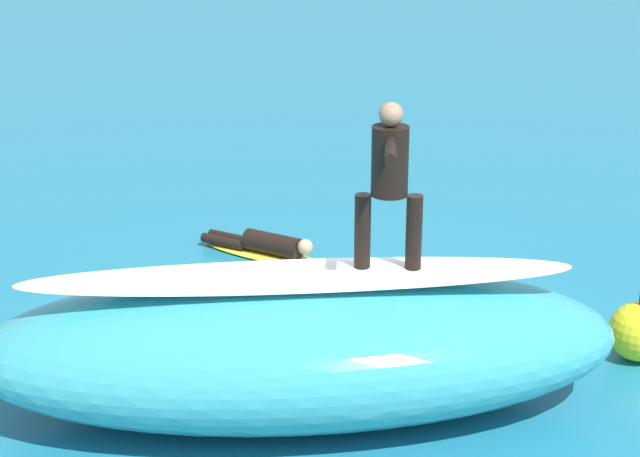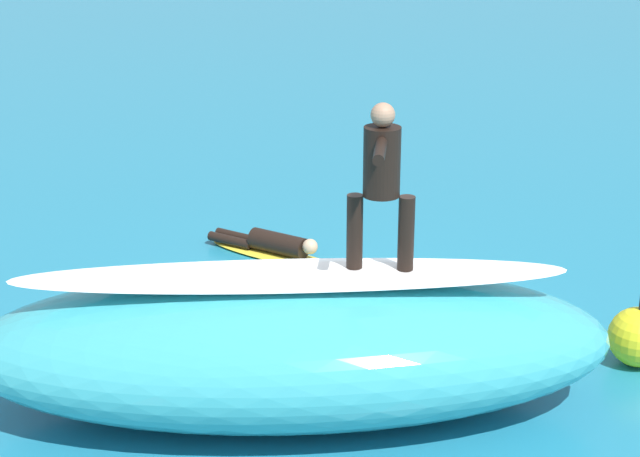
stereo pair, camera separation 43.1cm
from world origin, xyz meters
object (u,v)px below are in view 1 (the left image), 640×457
surfer_riding (390,174)px  surfboard_paddling (273,256)px  surfboard_riding (387,272)px  buoy_marker (639,331)px  surfer_paddling (265,243)px

surfer_riding → surfboard_paddling: size_ratio=0.72×
surfboard_riding → surfer_riding: surfer_riding is taller
surfboard_paddling → buoy_marker: bearing=-5.7°
surfboard_paddling → surfboard_riding: bearing=-41.9°
surfboard_riding → surfboard_paddling: size_ratio=0.91×
surfer_riding → surfboard_paddling: (1.54, -4.10, -2.50)m
surfboard_riding → surfer_riding: bearing=136.0°
surfboard_riding → surfboard_paddling: surfboard_riding is taller
surfer_riding → surfer_paddling: 5.05m
surfer_paddling → buoy_marker: size_ratio=1.46×
buoy_marker → surfboard_riding: bearing=22.4°
surfboard_riding → buoy_marker: 3.34m
surfer_riding → buoy_marker: (-2.89, -1.19, -2.19)m
surfer_paddling → surfboard_riding: bearing=-40.7°
surfer_riding → buoy_marker: surfer_riding is taller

